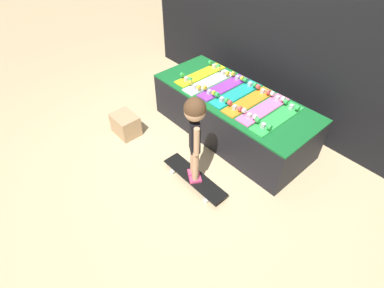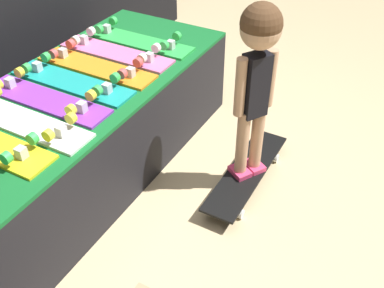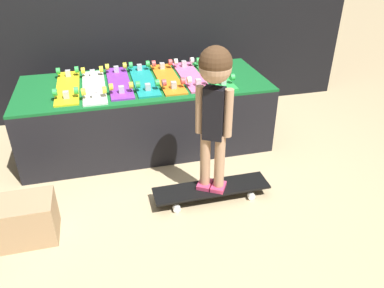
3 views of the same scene
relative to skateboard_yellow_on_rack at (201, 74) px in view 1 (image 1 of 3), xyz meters
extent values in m
plane|color=tan|center=(0.59, -0.63, -0.57)|extent=(16.00, 16.00, 0.00)
cube|color=black|center=(0.59, 0.70, 0.68)|extent=(4.38, 0.10, 2.51)
cube|color=black|center=(0.59, -0.02, -0.31)|extent=(1.98, 0.82, 0.53)
cube|color=#146028|center=(0.59, -0.02, -0.03)|extent=(1.98, 0.82, 0.02)
cube|color=yellow|center=(0.00, 0.00, -0.01)|extent=(0.17, 0.72, 0.01)
cube|color=#B7B7BC|center=(0.00, 0.24, 0.02)|extent=(0.04, 0.04, 0.05)
cylinder|color=green|center=(0.07, 0.24, 0.05)|extent=(0.03, 0.05, 0.05)
cylinder|color=green|center=(-0.07, 0.24, 0.05)|extent=(0.03, 0.05, 0.05)
cube|color=#B7B7BC|center=(0.00, -0.24, 0.02)|extent=(0.04, 0.04, 0.05)
cylinder|color=green|center=(0.07, -0.24, 0.05)|extent=(0.03, 0.05, 0.05)
cylinder|color=green|center=(-0.07, -0.24, 0.05)|extent=(0.03, 0.05, 0.05)
cube|color=white|center=(0.20, -0.04, -0.01)|extent=(0.17, 0.72, 0.01)
cube|color=#B7B7BC|center=(0.20, 0.20, 0.02)|extent=(0.04, 0.04, 0.05)
cylinder|color=yellow|center=(0.27, 0.20, 0.05)|extent=(0.03, 0.05, 0.05)
cylinder|color=yellow|center=(0.12, 0.20, 0.05)|extent=(0.03, 0.05, 0.05)
cube|color=#B7B7BC|center=(0.20, -0.28, 0.02)|extent=(0.04, 0.04, 0.05)
cylinder|color=yellow|center=(0.27, -0.28, 0.05)|extent=(0.03, 0.05, 0.05)
cylinder|color=yellow|center=(0.12, -0.28, 0.05)|extent=(0.03, 0.05, 0.05)
cube|color=purple|center=(0.39, 0.00, -0.01)|extent=(0.17, 0.72, 0.01)
cube|color=#B7B7BC|center=(0.39, 0.24, 0.02)|extent=(0.04, 0.04, 0.05)
cylinder|color=yellow|center=(0.47, 0.24, 0.05)|extent=(0.03, 0.05, 0.05)
cylinder|color=yellow|center=(0.32, 0.24, 0.05)|extent=(0.03, 0.05, 0.05)
cube|color=#B7B7BC|center=(0.39, -0.23, 0.02)|extent=(0.04, 0.04, 0.05)
cylinder|color=yellow|center=(0.47, -0.23, 0.05)|extent=(0.03, 0.05, 0.05)
cylinder|color=yellow|center=(0.32, -0.23, 0.05)|extent=(0.03, 0.05, 0.05)
cube|color=teal|center=(0.59, 0.01, -0.01)|extent=(0.17, 0.72, 0.01)
cube|color=#B7B7BC|center=(0.59, 0.24, 0.02)|extent=(0.04, 0.04, 0.05)
cylinder|color=green|center=(0.66, 0.24, 0.05)|extent=(0.03, 0.05, 0.05)
cylinder|color=green|center=(0.52, 0.24, 0.05)|extent=(0.03, 0.05, 0.05)
cube|color=#B7B7BC|center=(0.59, -0.23, 0.02)|extent=(0.04, 0.04, 0.05)
cylinder|color=green|center=(0.66, -0.23, 0.05)|extent=(0.03, 0.05, 0.05)
cylinder|color=green|center=(0.52, -0.23, 0.05)|extent=(0.03, 0.05, 0.05)
cube|color=orange|center=(0.79, 0.00, -0.01)|extent=(0.17, 0.72, 0.01)
cube|color=#B7B7BC|center=(0.79, 0.24, 0.02)|extent=(0.04, 0.04, 0.05)
cylinder|color=#D84C4C|center=(0.86, 0.24, 0.05)|extent=(0.03, 0.05, 0.05)
cylinder|color=#D84C4C|center=(0.72, 0.24, 0.05)|extent=(0.03, 0.05, 0.05)
cube|color=#B7B7BC|center=(0.79, -0.24, 0.02)|extent=(0.04, 0.04, 0.05)
cylinder|color=#D84C4C|center=(0.86, -0.24, 0.05)|extent=(0.03, 0.05, 0.05)
cylinder|color=#D84C4C|center=(0.72, -0.24, 0.05)|extent=(0.03, 0.05, 0.05)
cube|color=pink|center=(0.99, 0.00, -0.01)|extent=(0.17, 0.72, 0.01)
cube|color=#B7B7BC|center=(0.99, 0.24, 0.02)|extent=(0.04, 0.04, 0.05)
cylinder|color=white|center=(1.06, 0.24, 0.05)|extent=(0.03, 0.05, 0.05)
cylinder|color=white|center=(0.91, 0.24, 0.05)|extent=(0.03, 0.05, 0.05)
cube|color=#B7B7BC|center=(0.99, -0.23, 0.02)|extent=(0.04, 0.04, 0.05)
cylinder|color=white|center=(1.06, -0.23, 0.05)|extent=(0.03, 0.05, 0.05)
cylinder|color=white|center=(0.91, -0.23, 0.05)|extent=(0.03, 0.05, 0.05)
cube|color=green|center=(1.18, -0.02, -0.01)|extent=(0.17, 0.72, 0.01)
cube|color=#B7B7BC|center=(1.18, 0.22, 0.02)|extent=(0.04, 0.04, 0.05)
cylinder|color=green|center=(1.26, 0.22, 0.05)|extent=(0.03, 0.05, 0.05)
cylinder|color=green|center=(1.11, 0.22, 0.05)|extent=(0.03, 0.05, 0.05)
cube|color=#B7B7BC|center=(1.18, -0.26, 0.02)|extent=(0.04, 0.04, 0.05)
cylinder|color=green|center=(1.26, -0.26, 0.05)|extent=(0.03, 0.05, 0.05)
cylinder|color=green|center=(1.11, -0.26, 0.05)|extent=(0.03, 0.05, 0.05)
cube|color=black|center=(0.90, -0.91, -0.49)|extent=(0.80, 0.19, 0.01)
cube|color=#B7B7BC|center=(1.16, -0.91, -0.52)|extent=(0.04, 0.04, 0.05)
cylinder|color=white|center=(1.16, -0.83, -0.55)|extent=(0.05, 0.03, 0.05)
cylinder|color=white|center=(1.16, -1.00, -0.55)|extent=(0.05, 0.03, 0.05)
cube|color=#B7B7BC|center=(0.63, -0.91, -0.52)|extent=(0.04, 0.04, 0.05)
cylinder|color=white|center=(0.63, -0.83, -0.55)|extent=(0.05, 0.03, 0.05)
cylinder|color=white|center=(0.63, -1.00, -0.55)|extent=(0.05, 0.03, 0.05)
cube|color=#E03D6B|center=(0.94, -0.94, -0.47)|extent=(0.14, 0.15, 0.03)
cylinder|color=tan|center=(0.94, -0.94, -0.26)|extent=(0.07, 0.07, 0.39)
cube|color=#E03D6B|center=(0.86, -0.89, -0.47)|extent=(0.14, 0.15, 0.03)
cylinder|color=tan|center=(0.86, -0.89, -0.26)|extent=(0.07, 0.07, 0.39)
cube|color=black|center=(0.90, -0.91, 0.07)|extent=(0.15, 0.14, 0.34)
cylinder|color=tan|center=(0.97, -0.96, 0.09)|extent=(0.05, 0.05, 0.31)
cylinder|color=tan|center=(0.82, -0.87, 0.09)|extent=(0.05, 0.05, 0.31)
sphere|color=tan|center=(0.90, -0.91, 0.37)|extent=(0.19, 0.19, 0.19)
sphere|color=#4C331E|center=(0.90, -0.91, 0.39)|extent=(0.20, 0.20, 0.20)
cube|color=tan|center=(-0.27, -1.00, -0.44)|extent=(0.33, 0.25, 0.27)
camera|label=1|loc=(2.42, -2.31, 1.88)|focal=28.00mm
camera|label=2|loc=(-0.93, -1.57, 1.20)|focal=42.00mm
camera|label=3|loc=(0.25, -2.89, 1.05)|focal=35.00mm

